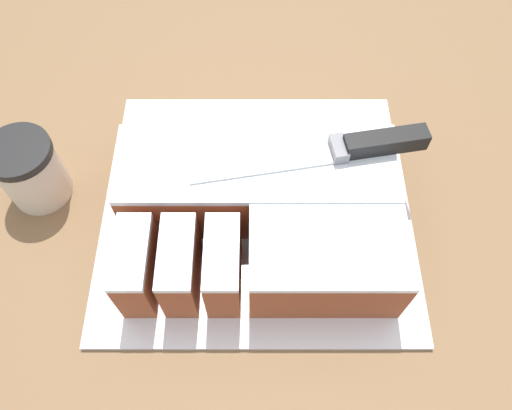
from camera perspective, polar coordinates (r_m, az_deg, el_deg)
name	(u,v)px	position (r m, az deg, el deg)	size (l,w,h in m)	color
ground_plane	(269,356)	(1.47, 1.48, -16.88)	(8.00, 8.00, 0.00)	#9E9384
countertop	(274,304)	(1.05, 2.03, -11.26)	(1.40, 1.10, 0.89)	brown
cake_board	(256,224)	(0.61, 0.00, -2.15)	(0.38, 0.31, 0.01)	silver
cake	(261,202)	(0.58, 0.57, 0.37)	(0.31, 0.24, 0.09)	#994C2D
knife	(352,146)	(0.57, 10.95, 6.65)	(0.27, 0.07, 0.02)	silver
coffee_cup	(29,172)	(0.66, -24.51, 3.43)	(0.08, 0.08, 0.09)	beige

